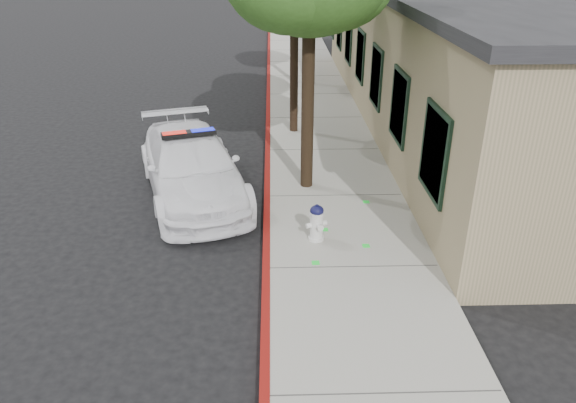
# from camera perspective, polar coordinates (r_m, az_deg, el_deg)

# --- Properties ---
(ground) EXTENTS (120.00, 120.00, 0.00)m
(ground) POSITION_cam_1_polar(r_m,az_deg,el_deg) (9.79, -2.68, -7.83)
(ground) COLOR black
(ground) RESTS_ON ground
(sidewalk) EXTENTS (3.20, 60.00, 0.15)m
(sidewalk) POSITION_cam_1_polar(r_m,az_deg,el_deg) (12.43, 4.88, 0.36)
(sidewalk) COLOR gray
(sidewalk) RESTS_ON ground
(red_curb) EXTENTS (0.14, 60.00, 0.16)m
(red_curb) POSITION_cam_1_polar(r_m,az_deg,el_deg) (12.36, -2.23, 0.29)
(red_curb) COLOR maroon
(red_curb) RESTS_ON ground
(clapboard_building) EXTENTS (7.30, 20.89, 4.24)m
(clapboard_building) POSITION_cam_1_polar(r_m,az_deg,el_deg) (18.61, 19.35, 14.43)
(clapboard_building) COLOR #9A8664
(clapboard_building) RESTS_ON ground
(police_car) EXTENTS (3.44, 5.44, 1.59)m
(police_car) POSITION_cam_1_polar(r_m,az_deg,el_deg) (12.63, -10.23, 3.74)
(police_car) COLOR white
(police_car) RESTS_ON ground
(fire_hydrant) EXTENTS (0.43, 0.38, 0.75)m
(fire_hydrant) POSITION_cam_1_polar(r_m,az_deg,el_deg) (10.40, 3.07, -2.24)
(fire_hydrant) COLOR silver
(fire_hydrant) RESTS_ON sidewalk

